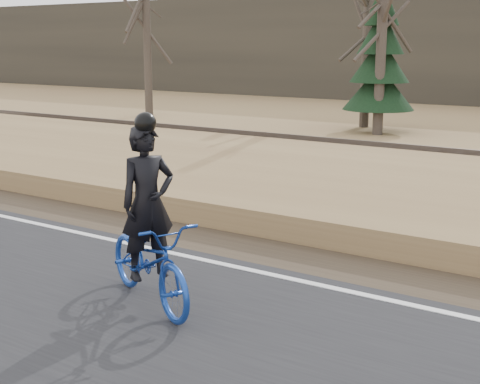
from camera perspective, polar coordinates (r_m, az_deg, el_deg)
The scene contains 10 objects.
ground at distance 8.81m, azimuth 7.48°, elevation -8.93°, with size 120.00×120.00×0.00m, color #93774B.
road at distance 6.83m, azimuth -2.11°, elevation -15.23°, with size 120.00×6.00×0.06m, color black.
edge_line at distance 8.96m, azimuth 8.06°, elevation -8.14°, with size 120.00×0.12×0.01m, color silver.
shoulder at distance 9.84m, azimuth 10.57°, elevation -6.59°, with size 120.00×1.60×0.04m, color #473A2B.
embankment at distance 12.50m, azimuth 16.00°, elevation -1.77°, with size 120.00×5.00×0.44m, color #93774B.
cyclist at distance 8.23m, azimuth -7.77°, elevation -4.55°, with size 2.22×1.56×2.37m.
bare_tree_far_left at distance 30.82m, azimuth -7.98°, elevation 14.29°, with size 0.36×0.36×8.35m, color #473D34.
bare_tree_left at distance 26.45m, azimuth 10.82°, elevation 13.32°, with size 0.36×0.36×7.27m, color #473D34.
bare_tree_near_left at distance 24.30m, azimuth 12.03°, elevation 13.64°, with size 0.36×0.36×7.52m, color #473D34.
conifer at distance 25.10m, azimuth 11.86°, elevation 10.86°, with size 2.60×2.60×5.40m.
Camera 1 is at (3.52, -7.41, 3.22)m, focal length 50.00 mm.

